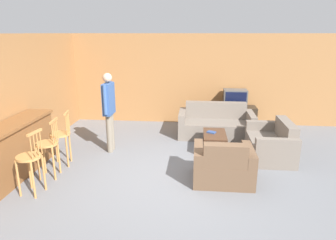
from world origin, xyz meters
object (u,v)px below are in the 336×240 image
Objects in this scene: bar_chair_mid at (48,147)px; bar_chair_far at (61,138)px; coffee_table at (215,137)px; couch_far at (216,125)px; tv_unit at (234,117)px; book_on_table at (211,132)px; bar_chair_near at (30,161)px; tv at (235,98)px; loveseat_right at (272,144)px; person_by_window at (109,108)px; armchair_near at (223,166)px.

bar_chair_mid is 1.00× the size of bar_chair_far.
bar_chair_far is at bearing -162.39° from coffee_table.
coffee_table is (-0.09, -1.13, 0.06)m from couch_far.
bar_chair_mid is 5.16m from tv_unit.
bar_chair_mid is 5.00× the size of book_on_table.
bar_chair_mid is at bearing 90.00° from bar_chair_near.
tv is (0.00, -0.00, 0.54)m from tv_unit.
tv_unit reaches higher than book_on_table.
coffee_table is 2.13m from tv.
tv reaches higher than couch_far.
book_on_table is (-0.72, -1.92, -0.39)m from tv.
bar_chair_near is 0.62m from bar_chair_mid.
bar_chair_far is 3.86m from couch_far.
loveseat_right is (1.13, -1.30, -0.00)m from couch_far.
tv is 0.36× the size of person_by_window.
couch_far reaches higher than armchair_near.
couch_far reaches higher than book_on_table.
book_on_table is at bearing -110.63° from tv_unit.
couch_far is 2.21× the size of coffee_table.
armchair_near is at bearing -99.59° from tv_unit.
bar_chair_near is at bearing -155.48° from loveseat_right.
bar_chair_near and bar_chair_mid have the same top height.
bar_chair_far is at bearing -132.91° from person_by_window.
coffee_table is at bearing 26.16° from bar_chair_mid.
bar_chair_far is at bearing -141.89° from tv.
loveseat_right is (4.35, 0.82, -0.29)m from bar_chair_far.
bar_chair_near is 5.00× the size of book_on_table.
tv_unit is 5.48× the size of book_on_table.
bar_chair_far is (-0.00, 1.16, 0.00)m from bar_chair_near.
tv is at bearing 42.87° from bar_chair_mid.
couch_far is at bearing 39.63° from bar_chair_mid.
coffee_table is at bearing -94.52° from couch_far.
bar_chair_far is 0.82× the size of loveseat_right.
loveseat_right is (1.14, 1.24, -0.00)m from armchair_near.
tv_unit is at bearing 47.54° from bar_chair_near.
armchair_near is at bearing -83.97° from book_on_table.
couch_far is 1.13m from coffee_table.
tv is (3.78, 4.12, 0.26)m from bar_chair_near.
armchair_near is at bearing -132.74° from loveseat_right.
couch_far reaches higher than coffee_table.
person_by_window is at bearing -152.17° from couch_far.
bar_chair_far is 0.63× the size of person_by_window.
bar_chair_mid is at bearing -152.56° from book_on_table.
tv_unit is (0.57, 3.38, 0.00)m from armchair_near.
tv is at bearing 69.34° from book_on_table.
book_on_table is (-1.30, 0.22, 0.16)m from loveseat_right.
tv_unit is at bearing 104.92° from loveseat_right.
bar_chair_far is 1.73× the size of tv.
loveseat_right is 2.22m from tv_unit.
coffee_table is 0.71× the size of tv_unit.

